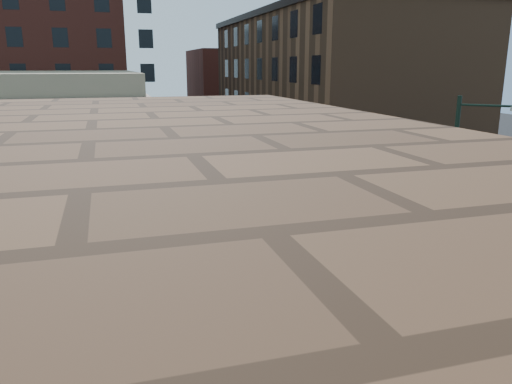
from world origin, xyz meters
TOP-DOWN VIEW (x-y plane):
  - ground at (0.00, 0.00)m, footprint 140.00×140.00m
  - sidewalk_ne at (23.00, 32.75)m, footprint 34.00×54.50m
  - apartment_block at (-18.50, 40.00)m, footprint 25.00×25.00m
  - commercial_row_ne at (13.00, 22.50)m, footprint 14.00×34.00m
  - filler_nw at (-16.00, 62.00)m, footprint 20.00×18.00m
  - filler_ne at (14.00, 58.00)m, footprint 16.00×16.00m
  - signal_pole_se at (6.04, -5.52)m, footprint 5.40×5.27m
  - signal_pole_nw at (-5.85, 5.34)m, footprint 3.58×3.67m
  - signal_pole_ne at (5.84, 5.35)m, footprint 3.67×3.58m
  - tree_ne_near at (7.50, 26.00)m, footprint 3.00×3.00m
  - tree_ne_far at (7.50, 34.00)m, footprint 3.00×3.00m
  - police_car at (0.45, 2.22)m, footprint 5.21×4.12m
  - pickup at (-5.80, 9.08)m, footprint 5.00×2.64m
  - parked_car_wnear at (-5.18, 21.19)m, footprint 2.13×4.35m
  - parked_car_wfar at (-3.18, 27.76)m, footprint 1.95×4.20m
  - parked_car_wdeep at (-5.25, 43.87)m, footprint 2.72×5.39m
  - parked_car_enear at (2.50, 25.24)m, footprint 1.73×4.73m
  - parked_car_efar at (2.90, 38.00)m, footprint 1.64×3.95m
  - pedestrian_a at (-10.05, 9.14)m, footprint 0.77×0.69m
  - pedestrian_b at (-9.54, 6.00)m, footprint 1.05×0.93m
  - pedestrian_c at (-11.93, 10.00)m, footprint 1.03×1.16m
  - barrel_road at (1.52, 4.31)m, footprint 0.68×0.68m
  - barrel_bank at (-4.95, 7.64)m, footprint 0.64×0.64m
  - barricade_se_a at (8.50, -5.70)m, footprint 0.90×1.35m
  - barricade_se_b at (7.59, -9.50)m, footprint 0.64×1.20m
  - barricade_se_c at (6.40, -8.60)m, footprint 0.70×1.29m
  - barricade_nw_a at (-9.27, 7.70)m, footprint 1.26×0.84m
  - barricade_nw_b at (-12.00, 5.73)m, footprint 1.33×0.69m

SIDE VIEW (x-z plane):
  - ground at x=0.00m, z-range 0.00..0.00m
  - sidewalk_ne at x=23.00m, z-range 0.00..0.15m
  - barrel_bank at x=-4.95m, z-range 0.00..0.94m
  - barrel_road at x=1.52m, z-range 0.00..1.13m
  - barricade_nw_a at x=-9.27m, z-range 0.15..1.02m
  - barricade_se_b at x=7.59m, z-range 0.15..1.04m
  - barricade_se_a at x=8.50m, z-range 0.15..1.08m
  - barricade_se_c at x=6.40m, z-range 0.15..1.09m
  - barricade_nw_b at x=-12.00m, z-range 0.15..1.13m
  - parked_car_wfar at x=-3.18m, z-range 0.00..1.33m
  - parked_car_efar at x=2.90m, z-range 0.00..1.34m
  - pickup at x=-5.80m, z-range 0.00..1.34m
  - police_car at x=0.45m, z-range 0.00..1.41m
  - parked_car_wnear at x=-5.18m, z-range 0.00..1.43m
  - parked_car_wdeep at x=-5.25m, z-range 0.00..1.50m
  - parked_car_enear at x=2.50m, z-range 0.00..1.55m
  - pedestrian_a at x=-10.05m, z-range 0.15..1.93m
  - pedestrian_b at x=-9.54m, z-range 0.15..1.94m
  - pedestrian_c at x=-11.93m, z-range 0.15..2.04m
  - tree_ne_near at x=7.50m, z-range 1.06..5.91m
  - tree_ne_far at x=7.50m, z-range 1.06..5.91m
  - signal_pole_nw at x=-5.85m, z-range 0.34..8.34m
  - signal_pole_ne at x=5.84m, z-range 0.34..8.34m
  - signal_pole_se at x=6.04m, z-range 0.61..8.61m
  - filler_ne at x=14.00m, z-range 0.00..12.00m
  - commercial_row_ne at x=13.00m, z-range 0.00..14.00m
  - filler_nw at x=-16.00m, z-range 0.00..16.00m
  - apartment_block at x=-18.50m, z-range 0.00..24.00m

